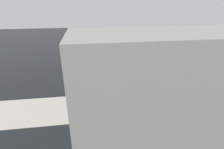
# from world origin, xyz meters

# --- Properties ---
(ground_plane) EXTENTS (60.00, 60.00, 0.00)m
(ground_plane) POSITION_xyz_m (0.00, 0.00, 0.00)
(ground_plane) COLOR black
(kerb_strip) EXTENTS (24.00, 3.20, 0.04)m
(kerb_strip) POSITION_xyz_m (0.00, 4.20, 0.02)
(kerb_strip) COLOR gray
(kerb_strip) RESTS_ON ground
(moving_hatchback) EXTENTS (4.21, 2.67, 2.06)m
(moving_hatchback) POSITION_xyz_m (0.22, 0.01, 1.03)
(moving_hatchback) COLOR red
(moving_hatchback) RESTS_ON ground
(delivery_truck) EXTENTS (5.39, 2.13, 2.60)m
(delivery_truck) POSITION_xyz_m (-5.85, 1.59, 1.37)
(delivery_truck) COLOR black
(delivery_truck) RESTS_ON ground
(fire_hydrant) EXTENTS (0.42, 0.31, 0.80)m
(fire_hydrant) POSITION_xyz_m (3.99, 2.40, 0.40)
(fire_hydrant) COLOR #197A2D
(fire_hydrant) RESTS_ON ground
(pedestrian) EXTENTS (0.24, 0.57, 1.22)m
(pedestrian) POSITION_xyz_m (5.12, 2.40, 0.68)
(pedestrian) COLOR blue
(pedestrian) RESTS_ON ground
(metal_railing) EXTENTS (9.95, 0.04, 1.05)m
(metal_railing) POSITION_xyz_m (-1.65, 5.39, 0.73)
(metal_railing) COLOR #B7BABF
(metal_railing) RESTS_ON ground
(sign_post) EXTENTS (0.07, 0.44, 2.40)m
(sign_post) POSITION_xyz_m (4.17, 3.52, 1.58)
(sign_post) COLOR #4C4C51
(sign_post) RESTS_ON ground
(puddle_patch) EXTENTS (3.82, 3.82, 0.01)m
(puddle_patch) POSITION_xyz_m (-0.19, 0.18, 0.00)
(puddle_patch) COLOR black
(puddle_patch) RESTS_ON ground
(building_block) EXTENTS (10.85, 2.40, 5.89)m
(building_block) POSITION_xyz_m (-1.19, 9.03, 2.94)
(building_block) COLOR slate
(building_block) RESTS_ON ground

